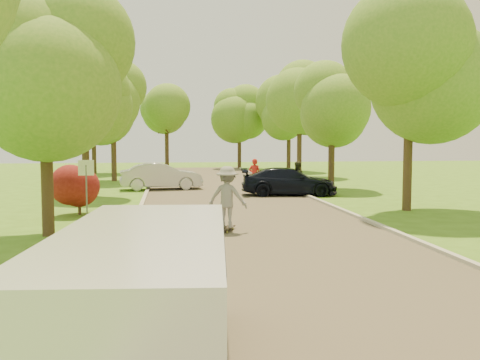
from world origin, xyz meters
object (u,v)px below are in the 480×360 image
silver_sedan (161,176)px  longboard (227,228)px  street_sign (86,177)px  dark_sedan (289,182)px  person_olive (297,178)px  person_striped (255,175)px  minivan (143,303)px  skateboarder (227,197)px

silver_sedan → longboard: size_ratio=4.53×
street_sign → dark_sedan: street_sign is taller
dark_sedan → person_olive: size_ratio=2.83×
silver_sedan → person_striped: (5.18, -1.75, 0.14)m
person_striped → person_olive: (1.92, -2.02, -0.04)m
minivan → dark_sedan: minivan is taller
street_sign → skateboarder: (4.76, -2.96, -0.46)m
street_sign → longboard: bearing=-31.9°
skateboarder → person_striped: size_ratio=1.07×
street_sign → person_striped: bearing=51.4°
dark_sedan → minivan: bearing=169.1°
street_sign → skateboarder: 5.63m
street_sign → skateboarder: size_ratio=1.12×
silver_sedan → longboard: bearing=-177.0°
minivan → longboard: bearing=83.4°
longboard → person_olive: 11.64m
minivan → person_olive: size_ratio=2.96×
silver_sedan → person_olive: (7.10, -3.77, 0.10)m
dark_sedan → longboard: 11.14m
longboard → person_striped: person_striped is taller
skateboarder → person_striped: 12.92m
person_striped → skateboarder: bearing=98.5°
street_sign → person_olive: 12.26m
skateboarder → longboard: bearing=21.5°
longboard → person_olive: person_olive is taller
street_sign → person_striped: (7.68, 9.62, -0.65)m
minivan → silver_sedan: size_ratio=1.11×
street_sign → minivan: street_sign is taller
minivan → skateboarder: size_ratio=2.65×
minivan → person_olive: minivan is taller
dark_sedan → skateboarder: size_ratio=2.54×
street_sign → person_olive: street_sign is taller
longboard → silver_sedan: bearing=-59.5°
skateboarder → person_olive: skateboarder is taller
skateboarder → person_olive: (4.84, 10.56, -0.23)m
person_striped → silver_sedan: bearing=2.8°
silver_sedan → person_olive: person_olive is taller
dark_sedan → person_striped: 2.74m
longboard → street_sign: bearing=-10.4°
street_sign → silver_sedan: bearing=77.6°
dark_sedan → person_striped: person_striped is taller
longboard → skateboarder: (0.00, 0.00, 0.99)m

